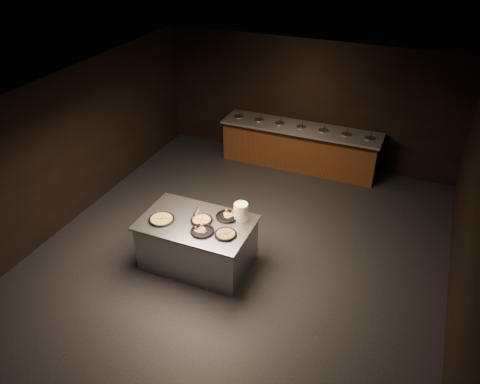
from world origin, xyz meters
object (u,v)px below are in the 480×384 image
Objects in this scene: pan_cheese_whole at (202,220)px; pan_veggie_whole at (162,219)px; plate_stack at (241,212)px; serving_counter at (198,244)px.

pan_veggie_whole is at bearing -158.98° from pan_cheese_whole.
plate_stack is 0.80× the size of pan_cheese_whole.
pan_veggie_whole and pan_cheese_whole have the same top height.
pan_veggie_whole reaches higher than serving_counter.
serving_counter is 0.76m from pan_veggie_whole.
serving_counter is 0.50m from pan_cheese_whole.
serving_counter is 6.33× the size of plate_stack.
serving_counter is 5.05× the size of pan_cheese_whole.
pan_cheese_whole is (0.07, 0.05, 0.49)m from serving_counter.
pan_veggie_whole is 1.17× the size of pan_cheese_whole.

